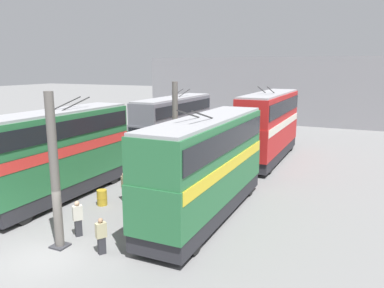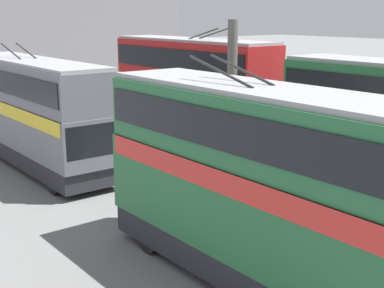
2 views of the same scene
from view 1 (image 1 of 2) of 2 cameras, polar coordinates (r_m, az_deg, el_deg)
name	(u,v)px [view 1 (image 1 of 2)]	position (r m, az deg, el deg)	size (l,w,h in m)	color
ground_plane	(41,258)	(16.73, -22.03, -15.80)	(240.00, 240.00, 0.00)	slate
depot_back_wall	(272,91)	(50.59, 12.07, 7.91)	(0.50, 36.00, 8.74)	gray
support_column_near	(55,175)	(16.27, -20.18, -4.48)	(0.67, 0.67, 6.56)	#605B56
support_column_far	(175,133)	(24.76, -2.56, 1.61)	(0.67, 0.67, 6.56)	#605B56
bus_left_near	(207,161)	(18.56, 2.31, -2.67)	(10.85, 2.54, 5.70)	black
bus_left_far	(269,122)	(30.79, 11.70, 3.27)	(11.28, 2.54, 6.08)	black
bus_right_near	(59,149)	(22.56, -19.65, -0.73)	(10.13, 2.54, 5.71)	black
bus_right_mid	(174,120)	(34.02, -2.74, 3.66)	(11.23, 2.54, 5.43)	black
person_by_left_row	(101,235)	(15.99, -13.66, -13.36)	(0.48, 0.42, 1.54)	#2D2D33
person_aisle_foreground	(78,218)	(17.78, -17.01, -10.69)	(0.48, 0.44, 1.66)	#2D2D33
person_aisle_midway	(124,186)	(21.49, -10.26, -6.36)	(0.43, 0.48, 1.69)	#473D33
oil_drum	(102,198)	(21.36, -13.55, -7.93)	(0.58, 0.58, 0.86)	#B28E23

